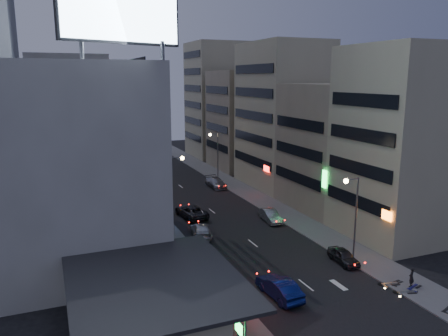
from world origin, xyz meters
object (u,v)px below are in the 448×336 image
parked_car_right_far (216,183)px  scooter_silver_a (414,283)px  parked_car_right_mid (270,216)px  road_car_blue (279,288)px  person (411,277)px  scooter_blue (416,277)px  scooter_black_b (399,273)px  parked_car_right_near (344,256)px  road_car_silver (201,230)px  scooter_silver_b (397,275)px  parked_car_left (191,211)px

parked_car_right_far → scooter_silver_a: (2.39, -37.54, -0.01)m
parked_car_right_mid → road_car_blue: 18.25m
person → parked_car_right_mid: bearing=-107.0°
road_car_blue → scooter_blue: 11.63m
scooter_blue → scooter_black_b: size_ratio=1.10×
parked_car_right_near → scooter_blue: 6.48m
scooter_silver_a → road_car_silver: bearing=50.2°
parked_car_right_mid → person: (2.67, -19.13, 0.22)m
scooter_black_b → scooter_silver_a: bearing=161.9°
parked_car_right_near → parked_car_right_far: 30.85m
parked_car_right_mid → road_car_silver: road_car_silver is taller
road_car_blue → road_car_silver: bearing=-88.3°
parked_car_right_far → scooter_blue: bearing=-84.3°
parked_car_right_far → scooter_silver_b: size_ratio=2.56×
road_car_silver → person: 21.19m
parked_car_right_near → parked_car_left: 20.07m
scooter_silver_b → parked_car_right_mid: bearing=19.7°
parked_car_right_near → scooter_silver_b: (1.53, -5.06, 0.10)m
road_car_silver → scooter_black_b: bearing=138.6°
parked_car_right_mid → scooter_black_b: 18.01m
parked_car_right_mid → parked_car_left: 9.58m
parked_car_right_mid → parked_car_left: size_ratio=0.76×
parked_car_right_near → scooter_silver_a: size_ratio=1.84×
parked_car_left → road_car_silver: bearing=76.2°
parked_car_right_near → scooter_silver_a: 6.91m
parked_car_right_near → scooter_blue: (2.73, -5.87, 0.10)m
scooter_blue → scooter_silver_b: 1.45m
parked_car_right_near → scooter_black_b: 5.16m
parked_car_right_near → parked_car_left: bearing=120.5°
scooter_blue → scooter_black_b: 1.34m
road_car_blue → person: person is taller
person → parked_car_right_far: bearing=-110.8°
person → scooter_silver_b: size_ratio=0.80×
scooter_blue → scooter_silver_b: size_ratio=1.00×
parked_car_right_mid → parked_car_right_near: bearing=-81.4°
parked_car_right_mid → road_car_silver: (-9.23, -1.60, 0.00)m
road_car_silver → parked_car_right_mid: bearing=-157.7°
parked_car_right_mid → scooter_silver_b: (2.18, -18.12, 0.03)m
parked_car_right_mid → parked_car_right_far: bearing=95.9°
parked_car_right_far → road_car_silver: 21.46m
parked_car_right_near → parked_car_right_mid: size_ratio=0.88×
parked_car_right_mid → scooter_blue: 19.23m
parked_car_right_near → parked_car_right_far: (-0.69, 30.84, 0.11)m
parked_car_right_near → scooter_silver_b: 5.29m
parked_car_right_far → scooter_blue: 36.88m
parked_car_right_near → parked_car_right_mid: (-0.65, 13.05, 0.06)m
scooter_silver_b → parked_car_right_near: bearing=29.7°
scooter_silver_a → scooter_blue: 1.31m
scooter_black_b → scooter_silver_b: 0.54m
road_car_silver → parked_car_left: bearing=-86.5°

